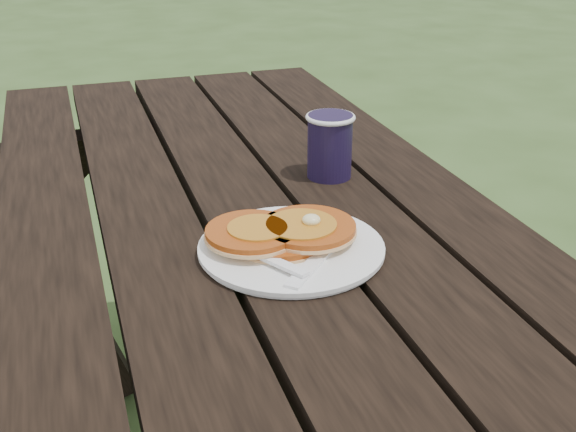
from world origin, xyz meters
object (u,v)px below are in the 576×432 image
object	(u,v)px
picnic_table	(264,428)
coffee_cup	(330,142)
pancake_stack	(282,232)
plate	(291,249)

from	to	relation	value
picnic_table	coffee_cup	xyz separation A→B (m)	(0.17, 0.15, 0.44)
picnic_table	pancake_stack	xyz separation A→B (m)	(0.01, -0.08, 0.41)
coffee_cup	pancake_stack	bearing A→B (deg)	-124.52
picnic_table	coffee_cup	world-z (taller)	coffee_cup
pancake_stack	coffee_cup	xyz separation A→B (m)	(0.16, 0.23, 0.04)
plate	pancake_stack	bearing A→B (deg)	122.71
picnic_table	coffee_cup	bearing A→B (deg)	41.88
plate	pancake_stack	size ratio (longest dim) A/B	1.20
pancake_stack	coffee_cup	size ratio (longest dim) A/B	1.89
picnic_table	plate	xyz separation A→B (m)	(0.02, -0.09, 0.39)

